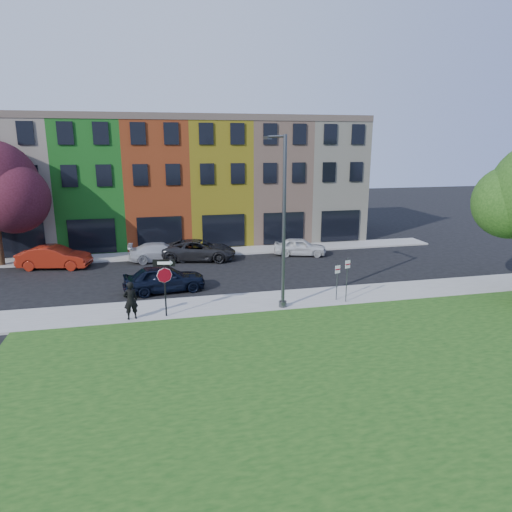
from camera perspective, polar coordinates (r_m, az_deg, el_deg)
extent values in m
plane|color=black|center=(21.82, 2.69, -8.49)|extent=(120.00, 120.00, 0.00)
cube|color=gray|center=(25.03, 5.27, -5.39)|extent=(40.00, 3.00, 0.12)
cube|color=gray|center=(35.47, -8.54, 0.33)|extent=(40.00, 2.40, 0.12)
cube|color=beige|center=(41.84, -26.29, 7.98)|extent=(5.00, 10.00, 10.00)
cube|color=green|center=(40.99, -19.42, 8.53)|extent=(5.00, 10.00, 10.00)
cube|color=#CD4E22|center=(40.75, -12.34, 8.96)|extent=(5.00, 10.00, 10.00)
cube|color=gold|center=(41.11, -5.28, 9.26)|extent=(5.00, 10.00, 10.00)
cube|color=tan|center=(42.07, 1.58, 9.42)|extent=(5.00, 10.00, 10.00)
cube|color=beige|center=(43.59, 8.04, 9.45)|extent=(5.00, 10.00, 10.00)
cube|color=black|center=(36.32, -7.98, 2.99)|extent=(30.00, 0.12, 2.60)
cylinder|color=black|center=(22.41, -11.29, -4.05)|extent=(0.08, 0.08, 2.76)
cylinder|color=silver|center=(22.19, -11.38, -2.37)|extent=(0.75, 0.17, 0.75)
cylinder|color=maroon|center=(22.17, -11.37, -2.39)|extent=(0.70, 0.15, 0.71)
cube|color=black|center=(22.03, -11.45, -0.85)|extent=(1.04, 0.24, 0.34)
cube|color=silver|center=(22.00, -11.45, -0.87)|extent=(0.65, 0.14, 0.14)
imported|color=black|center=(22.56, -15.40, -5.38)|extent=(0.88, 0.75, 1.86)
imported|color=black|center=(26.66, -11.39, -2.75)|extent=(3.00, 5.06, 1.57)
imported|color=maroon|center=(33.85, -23.90, -0.14)|extent=(3.45, 5.35, 1.56)
imported|color=#B6B7BB|center=(33.62, -11.76, 0.49)|extent=(1.97, 4.64, 1.34)
imported|color=black|center=(33.47, -7.14, 0.75)|extent=(4.76, 6.40, 1.49)
imported|color=silver|center=(34.78, 5.53, 1.18)|extent=(3.79, 4.82, 1.34)
cylinder|color=#434648|center=(22.56, 3.51, 3.97)|extent=(0.18, 0.18, 8.61)
cylinder|color=#434648|center=(23.63, 3.36, -5.99)|extent=(0.40, 0.40, 0.30)
cylinder|color=#434648|center=(23.13, 2.57, 14.70)|extent=(0.43, 1.99, 0.12)
cube|color=#434648|center=(24.13, 1.45, 14.56)|extent=(0.33, 0.58, 0.16)
cylinder|color=#434648|center=(24.75, 10.08, -3.22)|extent=(0.05, 0.05, 1.98)
cube|color=silver|center=(24.52, 10.18, -1.65)|extent=(0.31, 0.10, 0.42)
cube|color=maroon|center=(24.50, 10.20, -1.66)|extent=(0.31, 0.09, 0.06)
cylinder|color=#434648|center=(24.47, 11.27, -2.96)|extent=(0.05, 0.05, 2.40)
cube|color=silver|center=(24.21, 11.40, -1.03)|extent=(0.31, 0.11, 0.42)
cube|color=maroon|center=(24.20, 11.42, -1.04)|extent=(0.31, 0.10, 0.06)
sphere|color=#17360E|center=(28.50, 29.20, 5.90)|extent=(3.99, 3.99, 3.99)
sphere|color=black|center=(34.15, -28.03, 6.36)|extent=(4.59, 4.59, 4.59)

